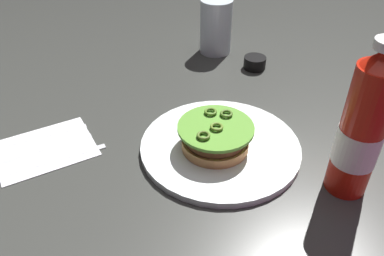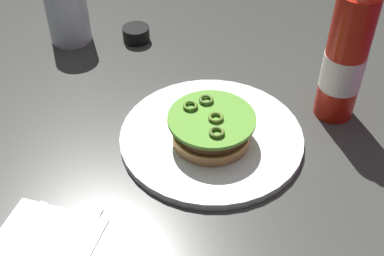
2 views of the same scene
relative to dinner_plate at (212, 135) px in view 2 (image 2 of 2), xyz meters
name	(u,v)px [view 2 (image 2 of 2)]	position (x,y,z in m)	size (l,w,h in m)	color
ground_plane	(163,136)	(0.00, -0.08, -0.01)	(3.00, 3.00, 0.00)	#343632
dinner_plate	(212,135)	(0.00, 0.00, 0.00)	(0.29, 0.29, 0.01)	white
burger_sandwich	(211,128)	(0.02, 0.00, 0.03)	(0.13, 0.13, 0.05)	tan
ketchup_bottle	(346,55)	(-0.09, 0.20, 0.11)	(0.07, 0.07, 0.25)	red
water_glass	(66,9)	(-0.27, -0.30, 0.06)	(0.08, 0.08, 0.14)	silver
condiment_cup	(136,34)	(-0.28, -0.17, 0.01)	(0.05, 0.05, 0.03)	black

